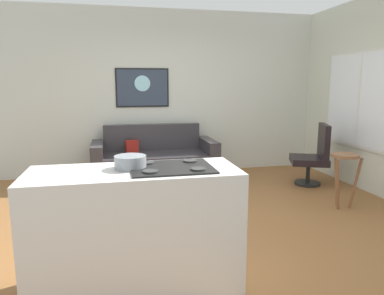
{
  "coord_description": "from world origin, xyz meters",
  "views": [
    {
      "loc": [
        -0.97,
        -3.75,
        1.55
      ],
      "look_at": [
        0.04,
        0.9,
        0.7
      ],
      "focal_mm": 33.14,
      "sensor_mm": 36.0,
      "label": 1
    }
  ],
  "objects_px": {
    "coffee_table": "(158,173)",
    "wall_painting": "(142,88)",
    "mixing_bowl": "(130,162)",
    "bar_stool": "(344,166)",
    "couch": "(155,162)",
    "armchair": "(314,156)"
  },
  "relations": [
    {
      "from": "wall_painting",
      "to": "bar_stool",
      "type": "bearing_deg",
      "value": -44.91
    },
    {
      "from": "bar_stool",
      "to": "wall_painting",
      "type": "bearing_deg",
      "value": 135.09
    },
    {
      "from": "bar_stool",
      "to": "mixing_bowl",
      "type": "distance_m",
      "value": 2.99
    },
    {
      "from": "coffee_table",
      "to": "bar_stool",
      "type": "height_order",
      "value": "bar_stool"
    },
    {
      "from": "couch",
      "to": "coffee_table",
      "type": "bearing_deg",
      "value": -93.64
    },
    {
      "from": "couch",
      "to": "bar_stool",
      "type": "distance_m",
      "value": 2.86
    },
    {
      "from": "coffee_table",
      "to": "mixing_bowl",
      "type": "bearing_deg",
      "value": -101.97
    },
    {
      "from": "couch",
      "to": "mixing_bowl",
      "type": "relative_size",
      "value": 8.42
    },
    {
      "from": "wall_painting",
      "to": "armchair",
      "type": "bearing_deg",
      "value": -27.23
    },
    {
      "from": "mixing_bowl",
      "to": "armchair",
      "type": "bearing_deg",
      "value": 37.94
    },
    {
      "from": "armchair",
      "to": "mixing_bowl",
      "type": "bearing_deg",
      "value": -142.06
    },
    {
      "from": "wall_painting",
      "to": "mixing_bowl",
      "type": "bearing_deg",
      "value": -95.96
    },
    {
      "from": "coffee_table",
      "to": "bar_stool",
      "type": "distance_m",
      "value": 2.4
    },
    {
      "from": "coffee_table",
      "to": "mixing_bowl",
      "type": "xyz_separation_m",
      "value": [
        -0.44,
        -2.07,
        0.63
      ]
    },
    {
      "from": "coffee_table",
      "to": "wall_painting",
      "type": "bearing_deg",
      "value": 92.68
    },
    {
      "from": "armchair",
      "to": "wall_painting",
      "type": "distance_m",
      "value": 3.01
    },
    {
      "from": "couch",
      "to": "wall_painting",
      "type": "bearing_deg",
      "value": 105.23
    },
    {
      "from": "bar_stool",
      "to": "couch",
      "type": "bearing_deg",
      "value": 140.12
    },
    {
      "from": "couch",
      "to": "mixing_bowl",
      "type": "xyz_separation_m",
      "value": [
        -0.5,
        -3.06,
        0.68
      ]
    },
    {
      "from": "armchair",
      "to": "mixing_bowl",
      "type": "xyz_separation_m",
      "value": [
        -2.89,
        -2.25,
        0.52
      ]
    },
    {
      "from": "coffee_table",
      "to": "wall_painting",
      "type": "distance_m",
      "value": 1.86
    },
    {
      "from": "armchair",
      "to": "mixing_bowl",
      "type": "relative_size",
      "value": 4.07
    }
  ]
}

